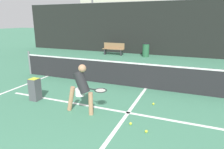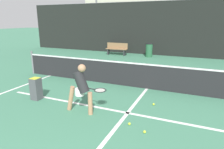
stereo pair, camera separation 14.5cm
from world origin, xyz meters
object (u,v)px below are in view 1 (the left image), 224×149
at_px(player_practicing, 82,87).
at_px(trash_bin, 146,50).
at_px(ball_hopper, 35,89).
at_px(courtside_bench, 114,49).
at_px(parked_car, 123,41).

distance_m(player_practicing, trash_bin, 9.16).
distance_m(ball_hopper, courtside_bench, 8.83).
bearing_deg(ball_hopper, player_practicing, -7.31).
height_order(player_practicing, ball_hopper, player_practicing).
bearing_deg(ball_hopper, parked_car, 96.73).
bearing_deg(trash_bin, player_practicing, -87.97).
xyz_separation_m(trash_bin, parked_car, (-3.06, 4.12, 0.12)).
height_order(courtside_bench, parked_car, parked_car).
bearing_deg(player_practicing, parked_car, 105.02).
relative_size(ball_hopper, courtside_bench, 0.45).
height_order(ball_hopper, courtside_bench, courtside_bench).
distance_m(courtside_bench, parked_car, 4.30).
height_order(trash_bin, parked_car, parked_car).
xyz_separation_m(courtside_bench, parked_car, (-0.73, 4.24, 0.12)).
distance_m(player_practicing, ball_hopper, 1.90).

